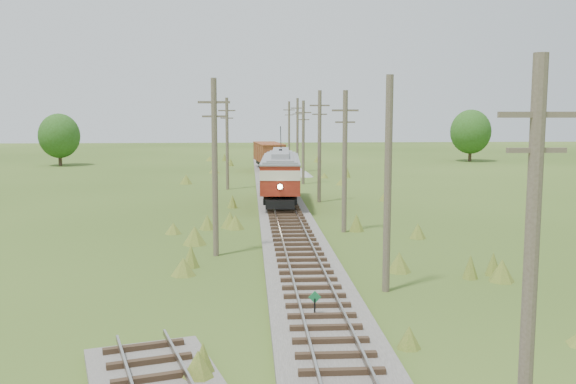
{
  "coord_description": "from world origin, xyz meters",
  "views": [
    {
      "loc": [
        -2.49,
        -20.35,
        7.37
      ],
      "look_at": [
        0.0,
        20.21,
        2.22
      ],
      "focal_mm": 40.0,
      "sensor_mm": 36.0,
      "label": 1
    }
  ],
  "objects": [
    {
      "name": "utility_pole_r_5",
      "position": [
        3.4,
        57.0,
        4.58
      ],
      "size": [
        1.6,
        0.3,
        8.9
      ],
      "color": "brown",
      "rests_on": "ground"
    },
    {
      "name": "gondola",
      "position": [
        0.0,
        58.86,
        2.12
      ],
      "size": [
        3.84,
        8.94,
        2.88
      ],
      "rotation": [
        0.0,
        0.0,
        0.12
      ],
      "color": "black",
      "rests_on": "ground"
    },
    {
      "name": "tree_mid_a",
      "position": [
        -28.0,
        68.0,
        4.02
      ],
      "size": [
        5.46,
        5.46,
        7.03
      ],
      "color": "#38281C",
      "rests_on": "ground"
    },
    {
      "name": "railbed_main",
      "position": [
        0.0,
        34.0,
        0.19
      ],
      "size": [
        3.6,
        96.0,
        0.57
      ],
      "color": "#605B54",
      "rests_on": "ground"
    },
    {
      "name": "streetcar",
      "position": [
        -0.0,
        29.67,
        2.63
      ],
      "size": [
        3.56,
        12.45,
        5.64
      ],
      "rotation": [
        0.0,
        0.0,
        -0.06
      ],
      "color": "black",
      "rests_on": "ground"
    },
    {
      "name": "utility_pole_l_a",
      "position": [
        -4.2,
        12.0,
        4.63
      ],
      "size": [
        1.6,
        0.3,
        9.0
      ],
      "color": "brown",
      "rests_on": "ground"
    },
    {
      "name": "utility_pole_r_6",
      "position": [
        3.2,
        70.0,
        4.47
      ],
      "size": [
        1.6,
        0.3,
        8.7
      ],
      "color": "brown",
      "rests_on": "ground"
    },
    {
      "name": "utility_pole_l_b",
      "position": [
        -4.5,
        40.0,
        4.42
      ],
      "size": [
        1.6,
        0.3,
        8.6
      ],
      "color": "brown",
      "rests_on": "ground"
    },
    {
      "name": "utility_pole_r_4",
      "position": [
        3.0,
        44.0,
        4.32
      ],
      "size": [
        1.6,
        0.3,
        8.4
      ],
      "color": "brown",
      "rests_on": "ground"
    },
    {
      "name": "ground",
      "position": [
        0.0,
        0.0,
        0.0
      ],
      "size": [
        260.0,
        260.0,
        0.0
      ],
      "primitive_type": "plane",
      "color": "#324B16",
      "rests_on": "ground"
    },
    {
      "name": "utility_pole_r_0",
      "position": [
        3.2,
        -8.0,
        4.37
      ],
      "size": [
        1.6,
        0.3,
        8.5
      ],
      "color": "brown",
      "rests_on": "ground"
    },
    {
      "name": "gravel_pile",
      "position": [
        3.29,
        51.85,
        0.53
      ],
      "size": [
        3.1,
        3.29,
        1.13
      ],
      "color": "gray",
      "rests_on": "ground"
    },
    {
      "name": "switch_marker",
      "position": [
        -0.2,
        1.5,
        0.63
      ],
      "size": [
        0.45,
        0.06,
        1.08
      ],
      "color": "black",
      "rests_on": "ground"
    },
    {
      "name": "utility_pole_r_3",
      "position": [
        3.2,
        31.0,
        4.63
      ],
      "size": [
        1.6,
        0.3,
        9.0
      ],
      "color": "brown",
      "rests_on": "ground"
    },
    {
      "name": "utility_pole_r_2",
      "position": [
        3.3,
        18.0,
        4.42
      ],
      "size": [
        1.6,
        0.3,
        8.6
      ],
      "color": "brown",
      "rests_on": "ground"
    },
    {
      "name": "utility_pole_r_1",
      "position": [
        3.1,
        5.0,
        4.4
      ],
      "size": [
        0.3,
        0.3,
        8.8
      ],
      "color": "brown",
      "rests_on": "ground"
    },
    {
      "name": "tree_mid_b",
      "position": [
        30.0,
        72.0,
        4.33
      ],
      "size": [
        5.88,
        5.88,
        7.57
      ],
      "color": "#38281C",
      "rests_on": "ground"
    }
  ]
}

